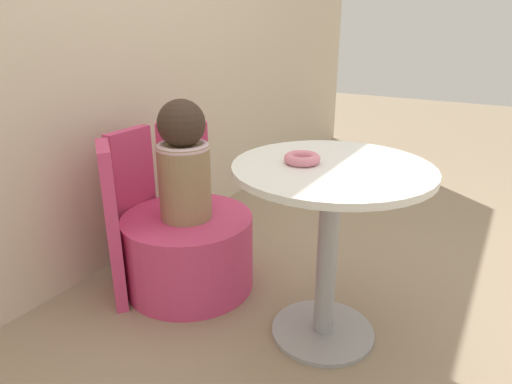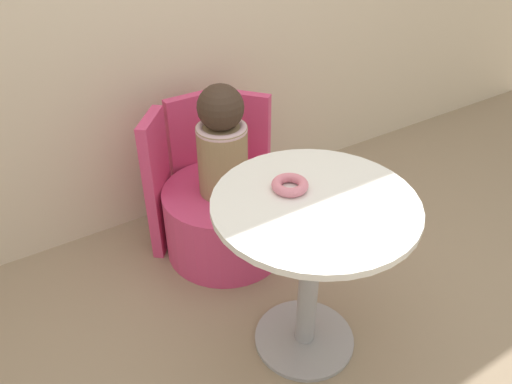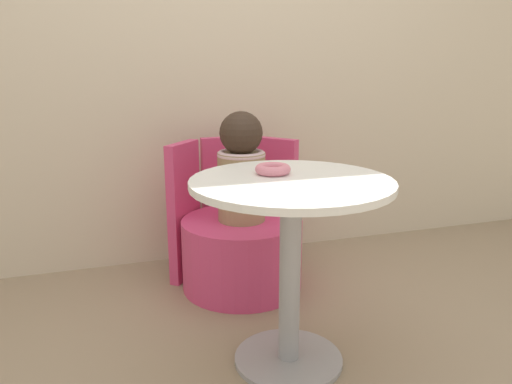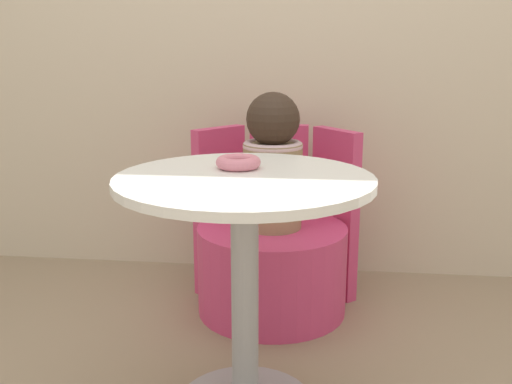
{
  "view_description": "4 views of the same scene",
  "coord_description": "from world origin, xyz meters",
  "px_view_note": "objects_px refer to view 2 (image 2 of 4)",
  "views": [
    {
      "loc": [
        -1.44,
        -0.56,
        1.16
      ],
      "look_at": [
        -0.05,
        0.26,
        0.55
      ],
      "focal_mm": 32.0,
      "sensor_mm": 36.0,
      "label": 1
    },
    {
      "loc": [
        -0.9,
        -1.06,
        1.65
      ],
      "look_at": [
        -0.04,
        0.31,
        0.54
      ],
      "focal_mm": 35.0,
      "sensor_mm": 36.0,
      "label": 2
    },
    {
      "loc": [
        -0.64,
        -1.56,
        1.08
      ],
      "look_at": [
        -0.04,
        0.32,
        0.56
      ],
      "focal_mm": 35.0,
      "sensor_mm": 36.0,
      "label": 3
    },
    {
      "loc": [
        0.18,
        -1.57,
        1.04
      ],
      "look_at": [
        -0.04,
        0.34,
        0.56
      ],
      "focal_mm": 42.0,
      "sensor_mm": 36.0,
      "label": 4
    }
  ],
  "objects_px": {
    "child_figure": "(222,143)",
    "donut": "(290,185)",
    "tub_chair": "(225,220)",
    "round_table": "(312,244)"
  },
  "relations": [
    {
      "from": "child_figure",
      "to": "donut",
      "type": "relative_size",
      "value": 4.08
    },
    {
      "from": "child_figure",
      "to": "tub_chair",
      "type": "bearing_deg",
      "value": 0.0
    },
    {
      "from": "child_figure",
      "to": "donut",
      "type": "distance_m",
      "value": 0.58
    },
    {
      "from": "child_figure",
      "to": "round_table",
      "type": "bearing_deg",
      "value": -91.46
    },
    {
      "from": "tub_chair",
      "to": "donut",
      "type": "relative_size",
      "value": 4.59
    },
    {
      "from": "tub_chair",
      "to": "donut",
      "type": "height_order",
      "value": "donut"
    },
    {
      "from": "round_table",
      "to": "tub_chair",
      "type": "xyz_separation_m",
      "value": [
        0.02,
        0.67,
        -0.34
      ]
    },
    {
      "from": "round_table",
      "to": "donut",
      "type": "xyz_separation_m",
      "value": [
        -0.03,
        0.1,
        0.2
      ]
    },
    {
      "from": "donut",
      "to": "tub_chair",
      "type": "bearing_deg",
      "value": 85.18
    },
    {
      "from": "round_table",
      "to": "tub_chair",
      "type": "relative_size",
      "value": 1.2
    }
  ]
}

